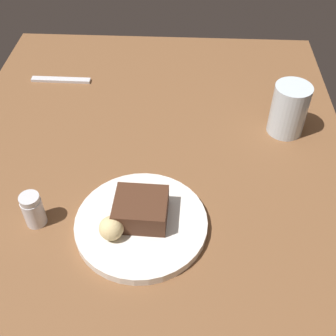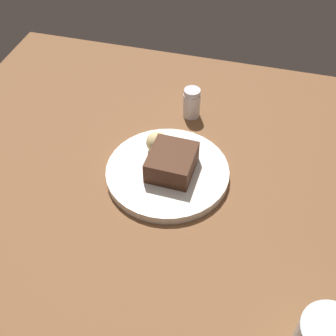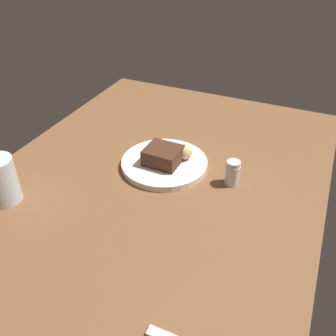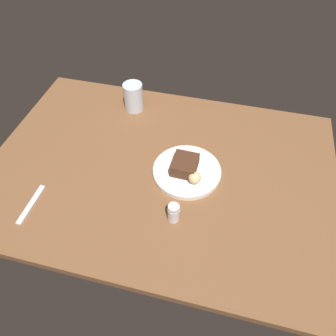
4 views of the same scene
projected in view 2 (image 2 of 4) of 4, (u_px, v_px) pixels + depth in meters
The scene contains 5 objects.
dining_table at pixel (216, 191), 85.18cm from camera, with size 120.00×84.00×3.00cm, color brown.
dessert_plate at pixel (168, 172), 85.33cm from camera, with size 23.32×23.32×1.70cm, color white.
chocolate_cake_slice at pixel (172, 162), 82.81cm from camera, with size 9.10×8.17×4.37cm, color #472819.
bread_roll at pixel (157, 142), 86.75cm from camera, with size 4.15×4.15×4.15cm, color #DBC184.
salt_shaker at pixel (192, 103), 95.99cm from camera, with size 3.69×3.69×6.72cm.
Camera 2 is at (-5.99, 56.35, 65.88)cm, focal length 48.08 mm.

